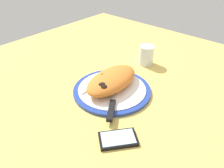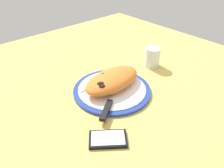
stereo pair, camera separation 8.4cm
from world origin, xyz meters
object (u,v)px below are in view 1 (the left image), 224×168
at_px(calzone, 112,80).
at_px(smartphone, 118,139).
at_px(knife, 112,105).
at_px(water_glass, 146,56).
at_px(fork, 92,86).
at_px(plate, 112,90).

height_order(calzone, smartphone, calzone).
relative_size(knife, water_glass, 2.31).
distance_m(calzone, fork, 0.08).
relative_size(calzone, fork, 1.59).
bearing_deg(smartphone, calzone, -134.66).
xyz_separation_m(plate, calzone, (-0.01, -0.01, 0.04)).
xyz_separation_m(fork, water_glass, (-0.32, 0.04, 0.02)).
xyz_separation_m(plate, fork, (0.04, -0.07, 0.01)).
height_order(smartphone, water_glass, water_glass).
height_order(fork, knife, knife).
relative_size(plate, water_glass, 3.34).
relative_size(plate, knife, 1.45).
distance_m(knife, smartphone, 0.14).
bearing_deg(fork, calzone, 131.19).
relative_size(plate, smartphone, 2.31).
distance_m(fork, smartphone, 0.28).
bearing_deg(smartphone, knife, -132.04).
xyz_separation_m(plate, knife, (0.08, 0.07, 0.01)).
relative_size(fork, knife, 0.79).
xyz_separation_m(calzone, fork, (0.05, -0.06, -0.03)).
bearing_deg(fork, knife, 74.87).
height_order(knife, water_glass, water_glass).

